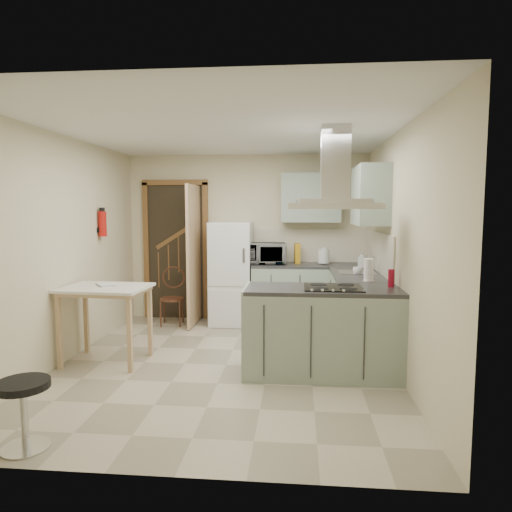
# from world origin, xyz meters

# --- Properties ---
(floor) EXTENTS (4.20, 4.20, 0.00)m
(floor) POSITION_xyz_m (0.00, 0.00, 0.00)
(floor) COLOR #B8AA8F
(floor) RESTS_ON ground
(ceiling) EXTENTS (4.20, 4.20, 0.00)m
(ceiling) POSITION_xyz_m (0.00, 0.00, 2.50)
(ceiling) COLOR silver
(ceiling) RESTS_ON back_wall
(back_wall) EXTENTS (3.60, 0.00, 3.60)m
(back_wall) POSITION_xyz_m (0.00, 2.10, 1.25)
(back_wall) COLOR beige
(back_wall) RESTS_ON floor
(left_wall) EXTENTS (0.00, 4.20, 4.20)m
(left_wall) POSITION_xyz_m (-1.80, 0.00, 1.25)
(left_wall) COLOR beige
(left_wall) RESTS_ON floor
(right_wall) EXTENTS (0.00, 4.20, 4.20)m
(right_wall) POSITION_xyz_m (1.80, 0.00, 1.25)
(right_wall) COLOR beige
(right_wall) RESTS_ON floor
(doorway) EXTENTS (1.10, 0.12, 2.10)m
(doorway) POSITION_xyz_m (-1.10, 2.07, 1.05)
(doorway) COLOR brown
(doorway) RESTS_ON floor
(fridge) EXTENTS (0.60, 0.60, 1.50)m
(fridge) POSITION_xyz_m (-0.20, 1.80, 0.75)
(fridge) COLOR white
(fridge) RESTS_ON floor
(counter_back) EXTENTS (1.08, 0.60, 0.90)m
(counter_back) POSITION_xyz_m (0.66, 1.80, 0.45)
(counter_back) COLOR #9EB2A0
(counter_back) RESTS_ON floor
(counter_right) EXTENTS (0.60, 1.95, 0.90)m
(counter_right) POSITION_xyz_m (1.50, 1.12, 0.45)
(counter_right) COLOR #9EB2A0
(counter_right) RESTS_ON floor
(splashback) EXTENTS (1.68, 0.02, 0.50)m
(splashback) POSITION_xyz_m (0.96, 2.09, 1.15)
(splashback) COLOR beige
(splashback) RESTS_ON counter_back
(wall_cabinet_back) EXTENTS (0.85, 0.35, 0.70)m
(wall_cabinet_back) POSITION_xyz_m (0.95, 1.93, 1.85)
(wall_cabinet_back) COLOR #9EB2A0
(wall_cabinet_back) RESTS_ON back_wall
(wall_cabinet_right) EXTENTS (0.35, 0.90, 0.70)m
(wall_cabinet_right) POSITION_xyz_m (1.62, 0.85, 1.85)
(wall_cabinet_right) COLOR #9EB2A0
(wall_cabinet_right) RESTS_ON right_wall
(peninsula) EXTENTS (1.55, 0.65, 0.90)m
(peninsula) POSITION_xyz_m (1.02, -0.18, 0.45)
(peninsula) COLOR #9EB2A0
(peninsula) RESTS_ON floor
(hob) EXTENTS (0.58, 0.50, 0.01)m
(hob) POSITION_xyz_m (1.12, -0.18, 0.91)
(hob) COLOR black
(hob) RESTS_ON peninsula
(extractor_hood) EXTENTS (0.90, 0.55, 0.10)m
(extractor_hood) POSITION_xyz_m (1.12, -0.18, 1.72)
(extractor_hood) COLOR silver
(extractor_hood) RESTS_ON ceiling
(sink) EXTENTS (0.45, 0.40, 0.01)m
(sink) POSITION_xyz_m (1.50, 0.95, 0.91)
(sink) COLOR silver
(sink) RESTS_ON counter_right
(fire_extinguisher) EXTENTS (0.10, 0.10, 0.32)m
(fire_extinguisher) POSITION_xyz_m (-1.74, 0.90, 1.50)
(fire_extinguisher) COLOR #B2140F
(fire_extinguisher) RESTS_ON left_wall
(drop_leaf_table) EXTENTS (0.94, 0.73, 0.85)m
(drop_leaf_table) POSITION_xyz_m (-1.33, -0.02, 0.42)
(drop_leaf_table) COLOR tan
(drop_leaf_table) RESTS_ON floor
(bentwood_chair) EXTENTS (0.38, 0.38, 0.77)m
(bentwood_chair) POSITION_xyz_m (-1.06, 1.63, 0.38)
(bentwood_chair) COLOR #4E1F1A
(bentwood_chair) RESTS_ON floor
(stool) EXTENTS (0.41, 0.41, 0.50)m
(stool) POSITION_xyz_m (-1.15, -1.85, 0.25)
(stool) COLOR black
(stool) RESTS_ON floor
(microwave) EXTENTS (0.58, 0.42, 0.30)m
(microwave) POSITION_xyz_m (0.32, 1.77, 1.05)
(microwave) COLOR black
(microwave) RESTS_ON counter_back
(kettle) EXTENTS (0.22, 0.22, 0.24)m
(kettle) POSITION_xyz_m (1.14, 1.78, 1.02)
(kettle) COLOR silver
(kettle) RESTS_ON counter_back
(cereal_box) EXTENTS (0.09, 0.20, 0.29)m
(cereal_box) POSITION_xyz_m (0.76, 1.91, 1.04)
(cereal_box) COLOR #C98F17
(cereal_box) RESTS_ON counter_back
(soap_bottle) EXTENTS (0.12, 0.12, 0.22)m
(soap_bottle) POSITION_xyz_m (1.64, 1.52, 1.01)
(soap_bottle) COLOR #AEADB9
(soap_bottle) RESTS_ON counter_right
(paper_towel) EXTENTS (0.13, 0.13, 0.26)m
(paper_towel) POSITION_xyz_m (1.54, 0.26, 1.03)
(paper_towel) COLOR white
(paper_towel) RESTS_ON counter_right
(cup) EXTENTS (0.13, 0.13, 0.09)m
(cup) POSITION_xyz_m (1.49, 0.80, 0.95)
(cup) COLOR white
(cup) RESTS_ON counter_right
(red_bottle) EXTENTS (0.08, 0.08, 0.18)m
(red_bottle) POSITION_xyz_m (1.72, -0.07, 0.99)
(red_bottle) COLOR maroon
(red_bottle) RESTS_ON peninsula
(book) EXTENTS (0.28, 0.29, 0.10)m
(book) POSITION_xyz_m (-1.42, 0.01, 0.90)
(book) COLOR #963932
(book) RESTS_ON drop_leaf_table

